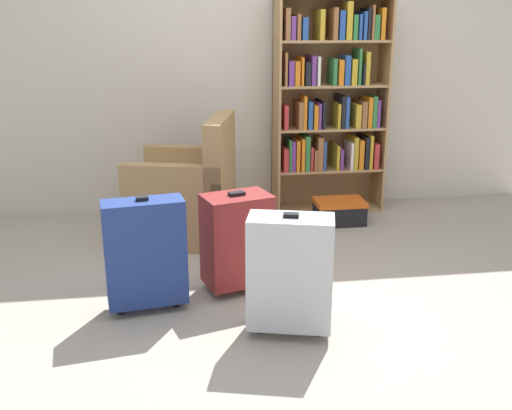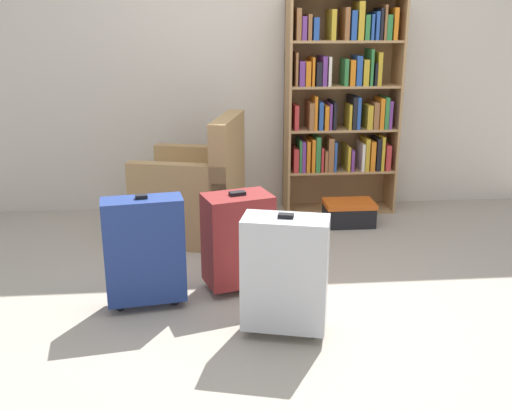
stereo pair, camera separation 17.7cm
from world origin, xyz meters
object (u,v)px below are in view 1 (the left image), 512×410
Objects in this scene: mug at (265,229)px; storage_box at (339,211)px; suitcase_silver at (290,272)px; suitcase_dark_red at (237,239)px; armchair at (188,196)px; suitcase_navy_blue at (145,252)px; bookshelf at (329,100)px.

mug is 0.31× the size of storage_box.
suitcase_silver is 0.59m from suitcase_dark_red.
armchair is 0.63m from mug.
storage_box is 0.60× the size of suitcase_silver.
armchair reaches higher than mug.
bookshelf is at bearing 48.93° from suitcase_navy_blue.
armchair is 1.18m from suitcase_navy_blue.
bookshelf is at bearing 23.70° from armchair.
armchair is 0.99m from suitcase_dark_red.
storage_box reaches higher than mug.
mug is 0.98m from suitcase_dark_red.
mug is (-0.62, -0.59, -0.88)m from bookshelf.
suitcase_dark_red is at bearing 110.30° from suitcase_silver.
suitcase_navy_blue is at bearing -138.89° from storage_box.
mug is 1.39m from suitcase_navy_blue.
armchair is at bearing 105.19° from suitcase_dark_red.
armchair is at bearing -173.84° from storage_box.
suitcase_navy_blue is at bearing -160.14° from suitcase_dark_red.
suitcase_dark_red is at bearing -109.26° from mug.
suitcase_dark_red is at bearing -122.14° from bookshelf.
armchair is 1.58m from suitcase_silver.
suitcase_navy_blue is (-0.26, -1.15, 0.03)m from armchair.
suitcase_navy_blue is at bearing 153.43° from suitcase_silver.
storage_box is 0.64× the size of suitcase_dark_red.
armchair is at bearing 77.00° from suitcase_navy_blue.
suitcase_silver is (-0.72, -2.03, -0.58)m from bookshelf.
bookshelf reaches higher than suitcase_silver.
mug is at bearing 70.74° from suitcase_dark_red.
bookshelf reaches higher than mug.
suitcase_silver reaches higher than mug.
suitcase_silver is at bearing -72.90° from armchair.
mug is at bearing 85.84° from suitcase_silver.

